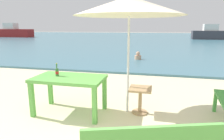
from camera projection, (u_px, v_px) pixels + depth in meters
The scene contains 8 objects.
sea_water at pixel (154, 38), 30.92m from camera, with size 120.00×50.00×0.08m, color teal.
picnic_table_green at pixel (69, 82), 3.90m from camera, with size 1.40×0.80×0.76m.
beer_bottle_amber at pixel (57, 71), 3.94m from camera, with size 0.07×0.07×0.26m.
patio_umbrella at pixel (129, 6), 3.65m from camera, with size 2.10×2.10×2.30m.
side_table_wood at pixel (140, 97), 3.95m from camera, with size 0.44×0.44×0.54m.
swimmer_person at pixel (138, 56), 10.11m from camera, with size 0.34×0.34×0.41m.
boat_tanker at pixel (213, 34), 25.98m from camera, with size 5.51×1.50×2.00m.
boat_barge at pixel (14, 32), 31.85m from camera, with size 6.19×1.69×2.25m.
Camera 1 is at (0.63, -1.98, 1.74)m, focal length 31.25 mm.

